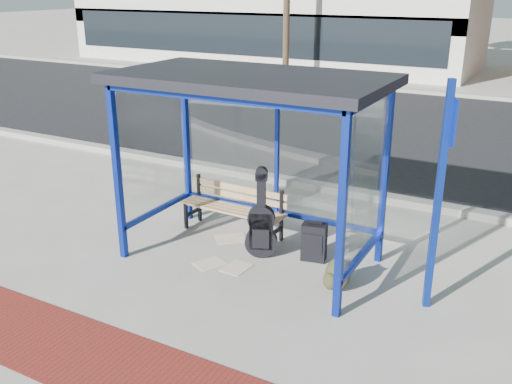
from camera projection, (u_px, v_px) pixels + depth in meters
The scene contains 16 objects.
ground at pixel (250, 258), 7.53m from camera, with size 120.00×120.00×0.00m, color #B2ADA0.
brick_paver_strip at pixel (116, 367), 5.39m from camera, with size 60.00×1.00×0.01m, color maroon.
curb_near at pixel (332, 189), 9.90m from camera, with size 60.00×0.25×0.12m, color gray.
street_asphalt at pixel (408, 130), 14.12m from camera, with size 60.00×10.00×0.00m, color black.
curb_far at pixel (449, 94), 18.29m from camera, with size 60.00×0.25×0.12m, color gray.
far_sidewalk at pixel (460, 87), 19.88m from camera, with size 60.00×4.00×0.01m, color #B2ADA0.
bus_shelter at pixel (252, 102), 6.87m from camera, with size 3.30×1.80×2.42m.
storefront_white at pixel (271, 16), 25.70m from camera, with size 18.00×6.04×4.00m.
bench at pixel (234, 206), 8.15m from camera, with size 1.59×0.43×0.75m.
guitar_bag at pixel (261, 227), 7.44m from camera, with size 0.44×0.28×1.17m.
suitcase at pixel (314, 242), 7.40m from camera, with size 0.35×0.26×0.55m.
backpack at pixel (337, 275), 6.70m from camera, with size 0.41×0.40×0.41m.
sign_post at pixel (440, 186), 5.94m from camera, with size 0.17×0.30×2.55m.
newspaper_a at pixel (210, 264), 7.38m from camera, with size 0.39×0.30×0.01m, color white.
newspaper_b at pixel (236, 268), 7.27m from camera, with size 0.38×0.30×0.01m, color white.
newspaper_c at pixel (231, 239), 8.10m from camera, with size 0.42×0.33×0.01m, color white.
Camera 1 is at (3.32, -5.90, 3.42)m, focal length 40.00 mm.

